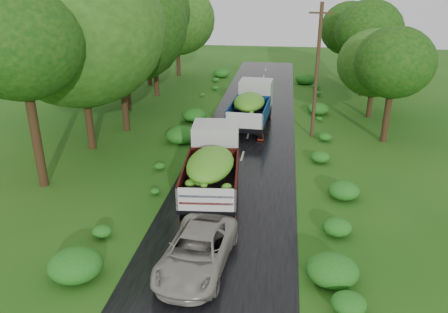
% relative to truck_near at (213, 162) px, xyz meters
% --- Properties ---
extents(ground, '(120.00, 120.00, 0.00)m').
position_rel_truck_near_xyz_m(ground, '(1.01, -6.92, -1.69)').
color(ground, '#184F11').
rests_on(ground, ground).
extents(road, '(6.50, 80.00, 0.02)m').
position_rel_truck_near_xyz_m(road, '(1.01, -1.92, -1.68)').
color(road, black).
rests_on(road, ground).
extents(road_lines, '(0.12, 69.60, 0.00)m').
position_rel_truck_near_xyz_m(road_lines, '(1.01, -0.92, -1.67)').
color(road_lines, '#BFB78C').
rests_on(road_lines, road).
extents(truck_near, '(3.12, 7.32, 3.00)m').
position_rel_truck_near_xyz_m(truck_near, '(0.00, 0.00, 0.00)').
color(truck_near, black).
rests_on(truck_near, ground).
extents(truck_far, '(2.93, 7.24, 2.99)m').
position_rel_truck_near_xyz_m(truck_far, '(1.07, 11.25, -0.00)').
color(truck_far, black).
rests_on(truck_far, ground).
extents(car, '(2.75, 5.23, 1.40)m').
position_rel_truck_near_xyz_m(car, '(0.43, -6.35, -0.97)').
color(car, '#A19C8F').
rests_on(car, road).
extents(utility_pole, '(1.56, 0.27, 8.91)m').
position_rel_truck_near_xyz_m(utility_pole, '(5.43, 9.43, 2.89)').
color(utility_pole, '#382616').
rests_on(utility_pole, ground).
extents(trees_left, '(6.36, 32.46, 9.57)m').
position_rel_truck_near_xyz_m(trees_left, '(-9.12, 14.61, 5.20)').
color(trees_left, black).
rests_on(trees_left, ground).
extents(trees_right, '(4.28, 22.67, 7.50)m').
position_rel_truck_near_xyz_m(trees_right, '(10.18, 19.27, 3.49)').
color(trees_right, black).
rests_on(trees_right, ground).
extents(shrubs, '(11.90, 44.00, 0.70)m').
position_rel_truck_near_xyz_m(shrubs, '(1.01, 7.08, -1.34)').
color(shrubs, '#1C6417').
rests_on(shrubs, ground).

